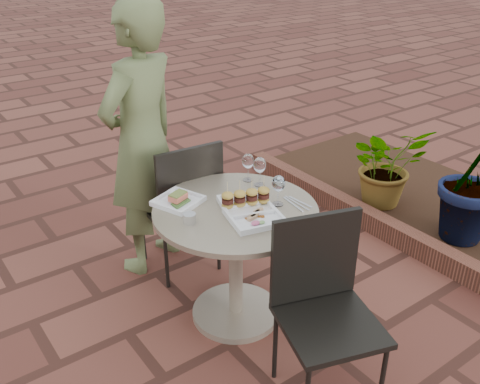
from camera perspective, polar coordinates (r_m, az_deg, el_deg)
ground at (r=3.11m, az=-1.16°, el=-15.98°), size 60.00×60.00×0.00m
cafe_table at (r=3.01m, az=-0.46°, el=-5.85°), size 0.90×0.90×0.73m
chair_far at (r=3.39m, az=-5.99°, el=-0.70°), size 0.47×0.47×0.93m
chair_near at (r=2.58m, az=8.80°, el=-10.88°), size 0.56×0.56×0.93m
diner at (r=3.41m, az=-10.41°, el=5.27°), size 0.75×0.63×1.76m
plate_salmon at (r=2.95m, az=-6.59°, el=-0.88°), size 0.29×0.29×0.06m
plate_sliders at (r=2.88m, az=0.62°, el=-0.95°), size 0.33×0.33×0.17m
plate_tuna at (r=2.78m, az=1.56°, el=-2.63°), size 0.32×0.32×0.03m
wine_glass_right at (r=2.88m, az=4.13°, el=0.83°), size 0.07×0.07×0.17m
wine_glass_mid at (r=3.15m, az=0.86°, el=3.24°), size 0.07×0.07×0.17m
wine_glass_far at (r=3.09m, az=2.12°, el=2.83°), size 0.08×0.08×0.18m
steel_ramekin at (r=2.76m, az=-5.42°, el=-2.79°), size 0.07×0.07×0.05m
cutlery_set at (r=2.95m, az=6.09°, el=-1.20°), size 0.09×0.20×0.00m
planter_curb at (r=4.15m, az=14.73°, el=-3.42°), size 0.12×3.00×0.15m
mulch_bed at (r=4.69m, az=20.22°, el=-1.22°), size 1.30×3.00×0.06m
potted_plant_a at (r=4.38m, az=15.37°, el=2.81°), size 0.73×0.67×0.67m
potted_plant_b at (r=4.03m, az=24.02°, el=1.44°), size 0.60×0.53×0.95m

